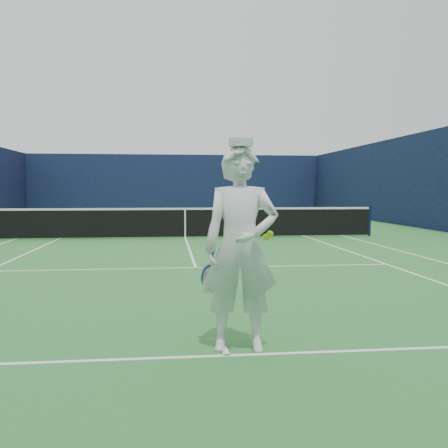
# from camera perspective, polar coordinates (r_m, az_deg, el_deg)

# --- Properties ---
(ground) EXTENTS (80.00, 80.00, 0.00)m
(ground) POSITION_cam_1_polar(r_m,az_deg,el_deg) (16.68, -4.46, -1.59)
(ground) COLOR #2C7430
(ground) RESTS_ON ground
(court_markings) EXTENTS (11.03, 23.83, 0.01)m
(court_markings) POSITION_cam_1_polar(r_m,az_deg,el_deg) (16.68, -4.46, -1.57)
(court_markings) COLOR white
(court_markings) RESTS_ON ground
(windscreen_fence) EXTENTS (20.12, 36.12, 4.00)m
(windscreen_fence) POSITION_cam_1_polar(r_m,az_deg,el_deg) (16.61, -4.49, 5.29)
(windscreen_fence) COLOR #0F1737
(windscreen_fence) RESTS_ON ground
(tennis_net) EXTENTS (12.88, 0.09, 1.07)m
(tennis_net) POSITION_cam_1_polar(r_m,az_deg,el_deg) (16.64, -4.47, 0.31)
(tennis_net) COLOR #141E4C
(tennis_net) RESTS_ON ground
(tennis_player) EXTENTS (0.81, 0.58, 2.12)m
(tennis_player) POSITION_cam_1_polar(r_m,az_deg,el_deg) (5.00, 1.91, -2.72)
(tennis_player) COLOR white
(tennis_player) RESTS_ON ground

